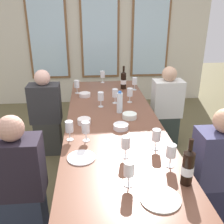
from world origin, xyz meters
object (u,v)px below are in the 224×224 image
Objects in this scene: tasting_bowl_3 at (85,95)px; white_plate_1 at (81,157)px; wine_glass_5 at (77,85)px; wine_glass_11 at (156,136)px; white_plate_0 at (160,198)px; wine_glass_4 at (101,97)px; tasting_bowl_1 at (84,121)px; seated_person_3 at (166,110)px; wine_glass_0 at (103,75)px; wine_bottle_1 at (123,80)px; wine_glass_9 at (86,128)px; seated_person_0 at (20,185)px; seated_person_1 at (216,175)px; wine_glass_2 at (126,143)px; wine_glass_3 at (135,82)px; wine_glass_8 at (69,127)px; wine_glass_6 at (130,93)px; wine_bottle_0 at (188,167)px; wine_glass_10 at (171,152)px; seated_person_2 at (46,115)px; wine_glass_1 at (115,94)px; tasting_bowl_2 at (121,126)px; dining_table at (113,125)px; water_bottle at (120,102)px; tasting_bowl_0 at (130,116)px; wine_glass_7 at (129,170)px.

white_plate_1 is at bearing -90.55° from tasting_bowl_3.
wine_glass_5 is 1.00× the size of wine_glass_11.
tasting_bowl_3 is at bearing -54.79° from wine_glass_5.
white_plate_0 is 1.57m from wine_glass_4.
wine_glass_11 is (0.58, -1.34, 0.09)m from tasting_bowl_3.
tasting_bowl_1 is 1.35m from seated_person_3.
wine_bottle_1 is at bearing -51.21° from wine_glass_0.
seated_person_0 is (-0.52, -0.27, -0.33)m from wine_glass_9.
wine_glass_5 is at bearing 126.46° from seated_person_1.
wine_glass_2 is at bearing -75.03° from wine_glass_5.
wine_glass_8 is at bearing -120.56° from wine_glass_3.
wine_glass_6 is at bearing -106.38° from wine_glass_3.
wine_glass_4 is at bearing -158.86° from seated_person_3.
wine_bottle_0 is (0.68, -0.36, 0.12)m from white_plate_1.
seated_person_3 is at bearing 41.78° from seated_person_0.
tasting_bowl_3 is 1.53m from seated_person_0.
wine_glass_10 is 1.00× the size of wine_glass_11.
wine_glass_10 is at bearing -26.11° from wine_glass_2.
seated_person_0 reaches higher than wine_bottle_1.
tasting_bowl_3 is 1.47m from wine_glass_2.
wine_glass_3 and wine_glass_10 have the same top height.
seated_person_2 is at bearing 90.00° from seated_person_0.
wine_glass_5 is at bearing 95.45° from wine_glass_9.
wine_glass_11 is (-0.04, 0.24, 0.00)m from wine_glass_10.
seated_person_2 reaches higher than tasting_bowl_3.
wine_glass_8 is (-0.38, -1.74, 0.00)m from wine_glass_0.
wine_glass_1 is at bearing -41.90° from wine_glass_5.
wine_glass_6 is (0.18, 0.01, 0.00)m from wine_glass_1.
tasting_bowl_2 is 0.81× the size of wine_glass_1.
wine_bottle_0 is at bearing -102.91° from seated_person_3.
wine_bottle_0 reaches higher than dining_table.
wine_glass_4 is at bearing 111.99° from wine_glass_11.
wine_glass_1 is 0.16× the size of seated_person_3.
wine_glass_1 is (-0.10, 1.64, 0.11)m from white_plate_0.
wine_bottle_0 is 1.02m from wine_glass_8.
tasting_bowl_1 is at bearing -145.92° from water_bottle.
white_plate_1 is 0.33m from wine_glass_8.
tasting_bowl_1 reaches higher than tasting_bowl_3.
seated_person_2 reaches higher than tasting_bowl_2.
wine_glass_7 is (-0.17, -1.04, 0.09)m from tasting_bowl_0.
dining_table is 1.18m from white_plate_0.
seated_person_3 is at bearing 52.09° from white_plate_1.
wine_glass_9 is (-0.34, -0.88, -0.00)m from wine_glass_1.
wine_bottle_0 is 0.29× the size of seated_person_2.
seated_person_0 reaches higher than wine_glass_4.
wine_bottle_1 is 1.83× the size of wine_glass_2.
wine_glass_0 is (0.28, 2.04, 0.11)m from white_plate_1.
wine_bottle_1 is 0.85m from water_bottle.
water_bottle is 1.38× the size of wine_glass_11.
wine_glass_1 is at bearing 69.11° from wine_glass_9.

